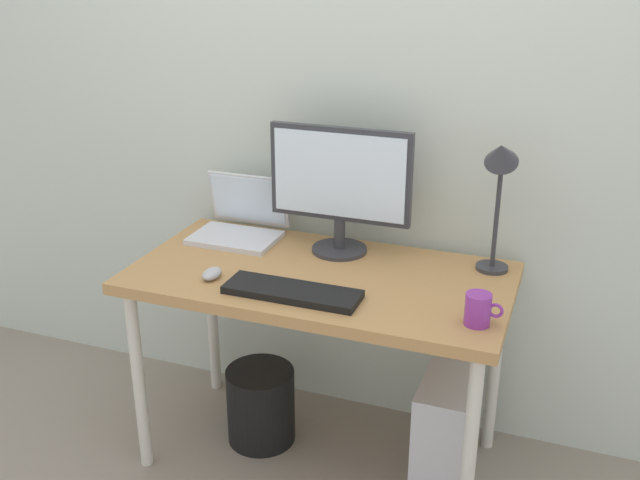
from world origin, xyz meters
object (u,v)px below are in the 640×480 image
object	(u,v)px
wastebasket	(261,405)
desk	(320,292)
monitor	(339,183)
mouse	(212,274)
laptop	(241,221)
coffee_mug	(478,309)
computer_tower	(446,430)
desk_lamp	(500,175)
keyboard	(292,292)

from	to	relation	value
wastebasket	desk	bearing A→B (deg)	-3.38
monitor	mouse	xyz separation A→B (m)	(-0.32, -0.37, -0.24)
laptop	coffee_mug	size ratio (longest dim) A/B	2.84
laptop	mouse	world-z (taller)	laptop
monitor	computer_tower	world-z (taller)	monitor
desk_lamp	keyboard	world-z (taller)	desk_lamp
monitor	coffee_mug	xyz separation A→B (m)	(0.57, -0.38, -0.21)
desk_lamp	coffee_mug	xyz separation A→B (m)	(0.02, -0.38, -0.30)
wastebasket	laptop	bearing A→B (deg)	127.49
coffee_mug	mouse	bearing A→B (deg)	179.13
desk_lamp	computer_tower	size ratio (longest dim) A/B	1.15
monitor	desk_lamp	xyz separation A→B (m)	(0.55, 0.00, 0.09)
monitor	laptop	world-z (taller)	monitor
desk	wastebasket	xyz separation A→B (m)	(-0.25, 0.01, -0.53)
laptop	mouse	size ratio (longest dim) A/B	3.56
mouse	coffee_mug	xyz separation A→B (m)	(0.88, -0.01, 0.03)
computer_tower	wastebasket	size ratio (longest dim) A/B	1.40
mouse	wastebasket	xyz separation A→B (m)	(0.07, 0.18, -0.62)
desk	mouse	size ratio (longest dim) A/B	14.30
monitor	desk_lamp	bearing A→B (deg)	0.09
keyboard	computer_tower	bearing A→B (deg)	24.30
desk_lamp	desk	bearing A→B (deg)	-159.68
laptop	desk_lamp	distance (m)	0.99
coffee_mug	wastebasket	world-z (taller)	coffee_mug
computer_tower	keyboard	bearing A→B (deg)	-155.70
mouse	coffee_mug	distance (m)	0.88
desk	computer_tower	bearing A→B (deg)	3.30
desk_lamp	computer_tower	world-z (taller)	desk_lamp
coffee_mug	desk_lamp	bearing A→B (deg)	92.55
desk	desk_lamp	xyz separation A→B (m)	(0.54, 0.20, 0.42)
monitor	coffee_mug	distance (m)	0.71
keyboard	mouse	size ratio (longest dim) A/B	4.89
keyboard	mouse	distance (m)	0.30
coffee_mug	wastebasket	size ratio (longest dim) A/B	0.38
mouse	coffee_mug	size ratio (longest dim) A/B	0.80
monitor	keyboard	world-z (taller)	monitor
keyboard	mouse	world-z (taller)	mouse
monitor	wastebasket	distance (m)	0.92
laptop	wastebasket	bearing A→B (deg)	-52.51
mouse	computer_tower	world-z (taller)	mouse
monitor	wastebasket	size ratio (longest dim) A/B	1.71
wastebasket	mouse	bearing A→B (deg)	-112.20
keyboard	computer_tower	world-z (taller)	keyboard
laptop	wastebasket	world-z (taller)	laptop
monitor	computer_tower	size ratio (longest dim) A/B	1.22
mouse	wastebasket	bearing A→B (deg)	67.80
laptop	wastebasket	size ratio (longest dim) A/B	1.07
monitor	keyboard	xyz separation A→B (m)	(-0.02, -0.39, -0.25)
keyboard	desk_lamp	bearing A→B (deg)	34.85
keyboard	computer_tower	size ratio (longest dim) A/B	1.05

